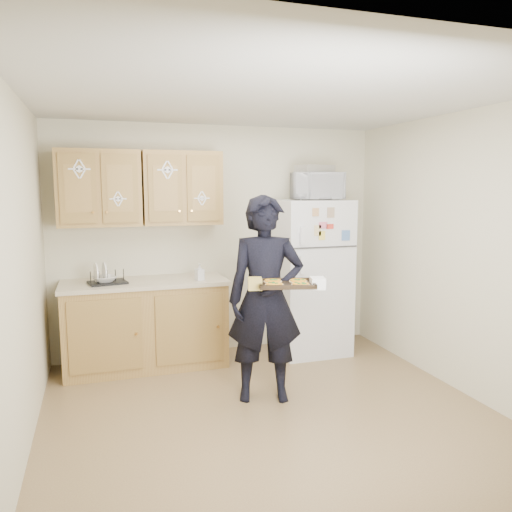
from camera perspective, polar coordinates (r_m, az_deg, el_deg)
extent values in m
plane|color=brown|center=(4.22, 1.91, -17.93)|extent=(3.60, 3.60, 0.00)
plane|color=beige|center=(3.86, 2.10, 17.75)|extent=(3.60, 3.60, 0.00)
cube|color=beige|center=(5.56, -4.28, 1.80)|extent=(3.60, 0.04, 2.50)
cube|color=beige|center=(2.27, 17.66, -7.57)|extent=(3.60, 0.04, 2.50)
cube|color=beige|center=(3.66, -25.58, -2.16)|extent=(0.04, 3.60, 2.50)
cube|color=beige|center=(4.76, 22.85, 0.17)|extent=(0.04, 3.60, 2.50)
cube|color=silver|center=(5.57, 6.22, -2.36)|extent=(0.75, 0.70, 1.70)
cube|color=olive|center=(5.27, -12.46, -7.80)|extent=(1.60, 0.60, 0.86)
cube|color=#B4A78A|center=(5.17, -12.61, -2.99)|extent=(1.64, 0.64, 0.04)
cube|color=olive|center=(5.19, -17.51, 7.39)|extent=(0.80, 0.33, 0.75)
cube|color=olive|center=(5.26, -8.47, 7.67)|extent=(0.80, 0.33, 0.75)
cube|color=#E7CE51|center=(6.16, 9.63, -8.03)|extent=(0.20, 0.07, 0.32)
imported|color=black|center=(4.28, 1.09, -4.95)|extent=(0.73, 0.58, 1.77)
cube|color=black|center=(4.00, 3.49, -3.28)|extent=(0.51, 0.43, 0.04)
cylinder|color=orange|center=(3.92, 2.10, -3.27)|extent=(0.15, 0.15, 0.02)
cylinder|color=orange|center=(3.94, 5.11, -3.23)|extent=(0.15, 0.15, 0.02)
cylinder|color=orange|center=(4.06, 1.92, -2.86)|extent=(0.15, 0.15, 0.02)
cylinder|color=orange|center=(4.09, 4.82, -2.82)|extent=(0.15, 0.15, 0.02)
imported|color=silver|center=(5.45, 6.99, 7.93)|extent=(0.58, 0.44, 0.29)
cube|color=silver|center=(5.48, 6.70, 9.87)|extent=(0.41, 0.33, 0.08)
cube|color=black|center=(5.09, -16.63, -2.25)|extent=(0.40, 0.33, 0.14)
imported|color=silver|center=(5.10, -16.91, -2.53)|extent=(0.28, 0.28, 0.06)
imported|color=silver|center=(5.08, -6.47, -1.83)|extent=(0.10, 0.10, 0.17)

